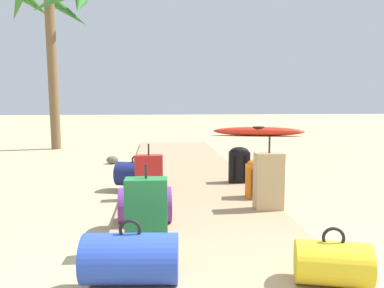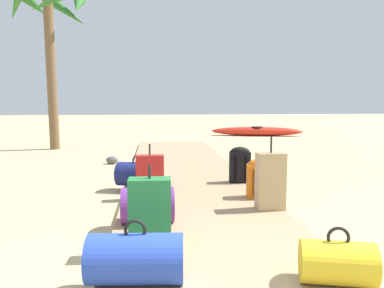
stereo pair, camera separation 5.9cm
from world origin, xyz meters
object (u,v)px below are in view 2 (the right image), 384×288
object	(u,v)px
suitcase_green	(150,213)
suitcase_tan	(270,181)
duffel_bag_navy	(138,174)
kayak	(257,131)
suitcase_red	(150,174)
duffel_bag_blue	(136,259)
duffel_bag_purple	(148,205)
backpack_black	(240,164)
backpack_orange	(259,177)
palm_tree_far_left	(51,22)
duffel_bag_yellow	(337,263)

from	to	relation	value
suitcase_green	suitcase_tan	distance (m)	1.82
duffel_bag_navy	kayak	distance (m)	9.79
suitcase_red	duffel_bag_navy	bearing A→B (deg)	110.95
duffel_bag_blue	duffel_bag_purple	bearing A→B (deg)	87.34
duffel_bag_purple	duffel_bag_blue	bearing A→B (deg)	-92.66
duffel_bag_purple	duffel_bag_navy	distance (m)	1.84
backpack_black	backpack_orange	bearing A→B (deg)	-87.13
backpack_orange	duffel_bag_navy	bearing A→B (deg)	152.60
backpack_black	duffel_bag_blue	xyz separation A→B (m)	(-1.52, -3.36, -0.12)
suitcase_green	palm_tree_far_left	world-z (taller)	palm_tree_far_left
backpack_orange	palm_tree_far_left	size ratio (longest dim) A/B	0.12
duffel_bag_blue	backpack_orange	xyz separation A→B (m)	(1.57, 2.37, 0.09)
suitcase_tan	duffel_bag_yellow	world-z (taller)	suitcase_tan
duffel_bag_purple	backpack_black	xyz separation A→B (m)	(1.46, 1.94, 0.11)
duffel_bag_purple	suitcase_red	bearing A→B (deg)	89.32
duffel_bag_purple	suitcase_tan	distance (m)	1.54
duffel_bag_purple	palm_tree_far_left	distance (m)	8.32
duffel_bag_navy	duffel_bag_yellow	bearing A→B (deg)	-65.17
backpack_black	palm_tree_far_left	world-z (taller)	palm_tree_far_left
suitcase_red	suitcase_tan	size ratio (longest dim) A/B	0.80
duffel_bag_purple	backpack_orange	distance (m)	1.79
suitcase_tan	duffel_bag_purple	bearing A→B (deg)	-165.53
duffel_bag_navy	duffel_bag_blue	bearing A→B (deg)	-87.94
duffel_bag_purple	duffel_bag_blue	xyz separation A→B (m)	(-0.07, -1.42, -0.01)
backpack_black	palm_tree_far_left	size ratio (longest dim) A/B	0.13
suitcase_tan	duffel_bag_navy	xyz separation A→B (m)	(-1.67, 1.45, -0.16)
suitcase_red	duffel_bag_navy	world-z (taller)	suitcase_red
suitcase_green	backpack_orange	bearing A→B (deg)	48.38
suitcase_tan	palm_tree_far_left	size ratio (longest dim) A/B	0.20
duffel_bag_purple	backpack_orange	xyz separation A→B (m)	(1.51, 0.95, 0.08)
duffel_bag_yellow	duffel_bag_purple	bearing A→B (deg)	131.47
suitcase_green	suitcase_red	world-z (taller)	suitcase_green
duffel_bag_blue	palm_tree_far_left	xyz separation A→B (m)	(-2.63, 8.58, 3.26)
suitcase_red	duffel_bag_yellow	distance (m)	3.20
palm_tree_far_left	duffel_bag_yellow	bearing A→B (deg)	-64.92
backpack_black	duffel_bag_purple	bearing A→B (deg)	-126.87
duffel_bag_navy	duffel_bag_yellow	size ratio (longest dim) A/B	1.20
suitcase_green	duffel_bag_blue	distance (m)	0.73
suitcase_tan	duffel_bag_navy	size ratio (longest dim) A/B	1.26
duffel_bag_purple	palm_tree_far_left	bearing A→B (deg)	110.63
backpack_orange	duffel_bag_yellow	xyz separation A→B (m)	(-0.11, -2.53, -0.12)
duffel_bag_blue	duffel_bag_navy	world-z (taller)	duffel_bag_navy
duffel_bag_navy	duffel_bag_purple	bearing A→B (deg)	-84.31
palm_tree_far_left	kayak	size ratio (longest dim) A/B	1.28
backpack_orange	suitcase_green	bearing A→B (deg)	-131.62
suitcase_green	backpack_orange	world-z (taller)	suitcase_green
backpack_black	backpack_orange	xyz separation A→B (m)	(0.05, -0.99, -0.02)
backpack_black	duffel_bag_navy	bearing A→B (deg)	-176.07
suitcase_tan	palm_tree_far_left	world-z (taller)	palm_tree_far_left
suitcase_green	kayak	bearing A→B (deg)	70.38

